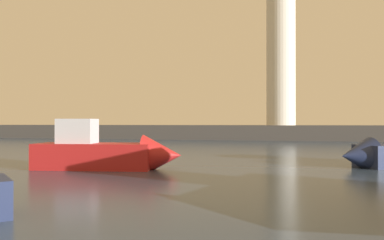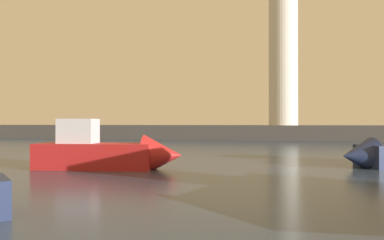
# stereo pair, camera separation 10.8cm
# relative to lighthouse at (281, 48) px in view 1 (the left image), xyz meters

# --- Properties ---
(ground_plane) EXTENTS (220.00, 220.00, 0.00)m
(ground_plane) POSITION_rel_lighthouse_xyz_m (-3.79, -23.89, -10.65)
(ground_plane) COLOR #2D3D51
(breakwater) EXTENTS (86.48, 5.17, 1.70)m
(breakwater) POSITION_rel_lighthouse_xyz_m (-3.79, 0.00, -9.79)
(breakwater) COLOR #423F3D
(breakwater) RESTS_ON ground_plane
(lighthouse) EXTENTS (3.31, 3.31, 18.88)m
(lighthouse) POSITION_rel_lighthouse_xyz_m (0.00, 0.00, 0.00)
(lighthouse) COLOR silver
(lighthouse) RESTS_ON breakwater
(motorboat_0) EXTENTS (6.50, 2.72, 2.43)m
(motorboat_0) POSITION_rel_lighthouse_xyz_m (-6.03, -32.66, -9.95)
(motorboat_0) COLOR #B21E1E
(motorboat_0) RESTS_ON ground_plane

